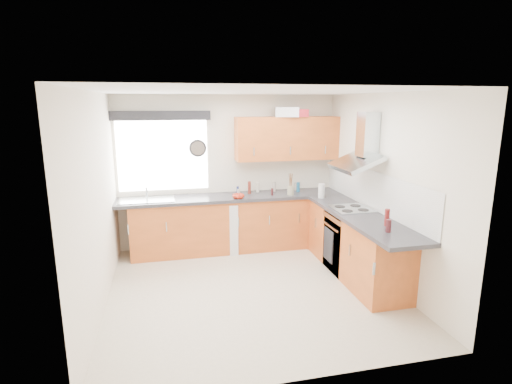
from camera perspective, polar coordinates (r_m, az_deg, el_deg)
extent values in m
plane|color=beige|center=(5.34, -0.61, -13.72)|extent=(3.60, 3.60, 0.00)
cube|color=white|center=(4.79, -0.68, 14.19)|extent=(3.60, 3.60, 0.02)
cube|color=silver|center=(6.65, -3.93, 2.90)|extent=(3.60, 0.02, 2.50)
cube|color=silver|center=(3.25, 6.15, -7.59)|extent=(3.60, 0.02, 2.50)
cube|color=silver|center=(4.87, -21.81, -1.57)|extent=(0.02, 3.60, 2.50)
cube|color=silver|center=(5.57, 17.77, 0.42)|extent=(0.02, 3.60, 2.50)
cube|color=silver|center=(6.52, -13.14, 5.07)|extent=(1.40, 0.02, 1.10)
cube|color=black|center=(6.38, -13.43, 10.58)|extent=(1.50, 0.18, 0.14)
cube|color=white|center=(5.83, 16.16, 0.35)|extent=(0.01, 3.00, 0.54)
cube|color=#A64D1E|center=(6.55, -4.29, -4.65)|extent=(3.00, 0.58, 0.86)
cube|color=#A64D1E|center=(6.94, 8.92, -3.76)|extent=(0.60, 0.60, 0.86)
cube|color=#A64D1E|center=(5.78, 13.97, -7.37)|extent=(0.58, 2.10, 0.86)
cube|color=#28282C|center=(6.43, -3.46, -0.75)|extent=(3.60, 0.62, 0.05)
cube|color=#28282C|center=(5.51, 14.83, -3.43)|extent=(0.62, 2.42, 0.05)
cube|color=black|center=(5.90, 13.23, -6.96)|extent=(0.56, 0.58, 0.85)
cube|color=silver|center=(5.76, 13.47, -2.34)|extent=(0.52, 0.52, 0.01)
cube|color=#A64D1E|center=(6.62, 4.46, 7.65)|extent=(1.70, 0.35, 0.70)
cube|color=silver|center=(6.56, -4.73, -4.83)|extent=(0.69, 0.68, 0.82)
cylinder|color=black|center=(6.50, -8.31, 6.19)|extent=(0.28, 0.04, 0.28)
cube|color=silver|center=(6.51, 4.43, 11.32)|extent=(0.42, 0.35, 0.15)
cube|color=red|center=(6.55, 6.12, 11.15)|extent=(0.27, 0.23, 0.12)
cylinder|color=gray|center=(6.48, 4.96, 0.22)|extent=(0.12, 0.12, 0.14)
cylinder|color=silver|center=(6.34, 9.33, 0.17)|extent=(0.12, 0.12, 0.22)
cylinder|color=#185477|center=(6.72, 6.03, 0.71)|extent=(0.06, 0.06, 0.16)
cylinder|color=gray|center=(6.43, -2.50, -0.04)|extent=(0.04, 0.04, 0.10)
cylinder|color=gray|center=(6.73, 2.60, 0.75)|extent=(0.06, 0.06, 0.16)
cylinder|color=#161E4D|center=(6.46, -2.62, 0.19)|extent=(0.04, 0.04, 0.14)
cylinder|color=#5F1D14|center=(6.53, -0.95, 0.63)|extent=(0.05, 0.05, 0.21)
cylinder|color=#3C1517|center=(6.44, 2.33, 0.02)|extent=(0.04, 0.04, 0.11)
cylinder|color=#A19689|center=(6.86, 5.70, 0.82)|extent=(0.07, 0.07, 0.13)
cylinder|color=#B8B09D|center=(6.66, 0.24, 0.66)|extent=(0.05, 0.05, 0.16)
cylinder|color=maroon|center=(5.08, 18.21, -3.47)|extent=(0.06, 0.06, 0.21)
cylinder|color=#47191F|center=(4.86, 18.40, -4.60)|extent=(0.06, 0.06, 0.15)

